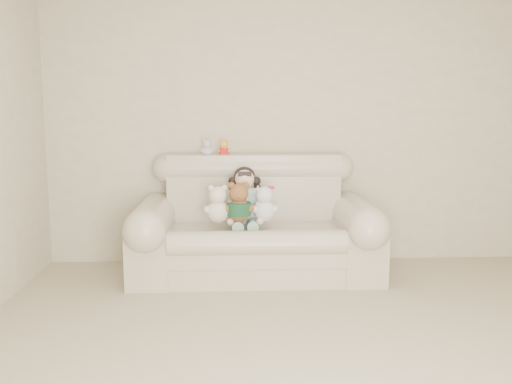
# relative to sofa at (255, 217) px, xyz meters

# --- Properties ---
(wall_back) EXTENTS (4.50, 0.00, 4.50)m
(wall_back) POSITION_rel_sofa_xyz_m (0.34, 0.50, 0.78)
(wall_back) COLOR beige
(wall_back) RESTS_ON ground
(sofa) EXTENTS (2.10, 0.95, 1.03)m
(sofa) POSITION_rel_sofa_xyz_m (0.00, 0.00, 0.00)
(sofa) COLOR #BEAD99
(sofa) RESTS_ON floor
(seated_child) EXTENTS (0.37, 0.43, 0.53)m
(seated_child) POSITION_rel_sofa_xyz_m (-0.09, 0.08, 0.17)
(seated_child) COLOR #337D61
(seated_child) RESTS_ON sofa
(brown_teddy) EXTENTS (0.31, 0.28, 0.40)m
(brown_teddy) POSITION_rel_sofa_xyz_m (-0.14, -0.12, 0.18)
(brown_teddy) COLOR brown
(brown_teddy) RESTS_ON sofa
(white_cat) EXTENTS (0.28, 0.25, 0.36)m
(white_cat) POSITION_rel_sofa_xyz_m (0.07, -0.10, 0.17)
(white_cat) COLOR silver
(white_cat) RESTS_ON sofa
(cream_teddy) EXTENTS (0.25, 0.20, 0.37)m
(cream_teddy) POSITION_rel_sofa_xyz_m (-0.32, -0.12, 0.17)
(cream_teddy) COLOR beige
(cream_teddy) RESTS_ON sofa
(yellow_mini_bear) EXTENTS (0.12, 0.09, 0.17)m
(yellow_mini_bear) POSITION_rel_sofa_xyz_m (-0.27, 0.35, 0.58)
(yellow_mini_bear) COLOR gold
(yellow_mini_bear) RESTS_ON sofa
(grey_mini_plush) EXTENTS (0.14, 0.11, 0.19)m
(grey_mini_plush) POSITION_rel_sofa_xyz_m (-0.42, 0.35, 0.59)
(grey_mini_plush) COLOR silver
(grey_mini_plush) RESTS_ON sofa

